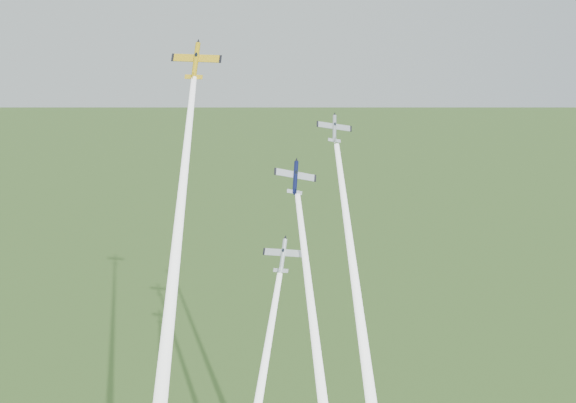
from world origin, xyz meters
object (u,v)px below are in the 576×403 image
object	(u,v)px
plane_navy	(295,177)
plane_yellow	(196,61)
plane_silver_right	(334,128)
plane_silver_low	(283,255)

from	to	relation	value
plane_navy	plane_yellow	bearing A→B (deg)	159.41
plane_yellow	plane_silver_right	xyz separation A→B (m)	(24.65, 5.27, -12.65)
plane_silver_low	plane_silver_right	bearing A→B (deg)	73.38
plane_silver_right	plane_silver_low	distance (m)	26.25
plane_yellow	plane_navy	world-z (taller)	plane_yellow
plane_yellow	plane_navy	bearing A→B (deg)	-3.57
plane_navy	plane_silver_low	size ratio (longest dim) A/B	1.03
plane_navy	plane_silver_right	world-z (taller)	plane_silver_right
plane_silver_right	plane_navy	bearing A→B (deg)	-140.90
plane_silver_right	plane_silver_low	world-z (taller)	plane_silver_right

